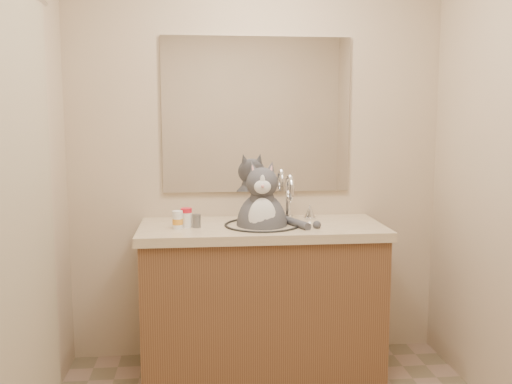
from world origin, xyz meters
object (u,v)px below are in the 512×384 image
at_px(cat, 262,221).
at_px(pill_bottle_redcap, 186,218).
at_px(grey_canister, 197,221).
at_px(pill_bottle_orange, 178,220).

height_order(cat, pill_bottle_redcap, cat).
distance_m(cat, grey_canister, 0.36).
relative_size(cat, pill_bottle_redcap, 5.40).
relative_size(pill_bottle_orange, grey_canister, 1.34).
distance_m(pill_bottle_orange, grey_canister, 0.10).
bearing_deg(cat, pill_bottle_orange, -169.45).
bearing_deg(grey_canister, pill_bottle_orange, -166.09).
height_order(pill_bottle_redcap, grey_canister, pill_bottle_redcap).
bearing_deg(pill_bottle_orange, cat, 5.84).
height_order(cat, grey_canister, cat).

